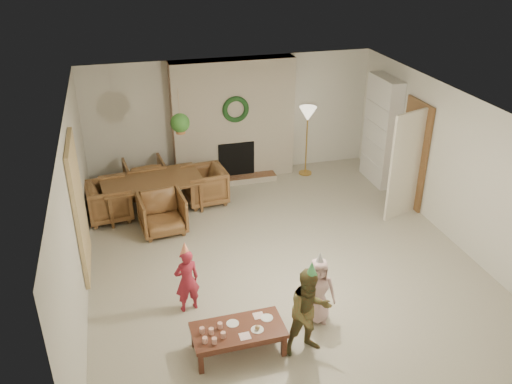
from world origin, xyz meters
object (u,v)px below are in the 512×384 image
object	(u,v)px
dining_chair_right	(205,185)
dining_chair_far	(145,177)
child_plaid	(309,312)
dining_chair_left	(109,201)
dining_chair_near	(162,213)
dining_table	(153,195)
child_red	(187,280)
child_pink	(318,291)
coffee_table_top	(238,330)

from	to	relation	value
dining_chair_right	dining_chair_far	bearing A→B (deg)	-128.66
child_plaid	dining_chair_left	bearing A→B (deg)	114.52
dining_chair_near	dining_chair_right	distance (m)	1.28
dining_table	dining_chair_far	size ratio (longest dim) A/B	2.34
child_red	child_plaid	bearing A→B (deg)	125.63
dining_chair_near	child_plaid	size ratio (longest dim) A/B	0.65
dining_table	dining_chair_near	world-z (taller)	dining_chair_near
dining_chair_right	child_plaid	xyz separation A→B (m)	(0.53, -4.33, 0.25)
child_red	child_pink	world-z (taller)	child_red
dining_chair_far	child_pink	world-z (taller)	child_pink
dining_chair_left	child_red	distance (m)	3.11
dining_chair_right	coffee_table_top	xyz separation A→B (m)	(-0.31, -4.12, -0.02)
child_red	coffee_table_top	bearing A→B (deg)	103.90
child_red	child_plaid	xyz separation A→B (m)	(1.33, -1.20, 0.12)
coffee_table_top	child_pink	distance (m)	1.21
dining_chair_far	dining_chair_right	bearing A→B (deg)	141.34
dining_table	dining_chair_right	size ratio (longest dim) A/B	2.34
dining_chair_near	child_plaid	distance (m)	3.73
dining_chair_near	child_plaid	xyz separation A→B (m)	(1.44, -3.43, 0.25)
child_pink	dining_chair_near	bearing A→B (deg)	131.93
dining_chair_near	child_red	world-z (taller)	child_red
dining_chair_near	child_red	size ratio (longest dim) A/B	0.80
dining_chair_far	child_pink	distance (m)	4.90
child_red	dining_chair_right	bearing A→B (deg)	-116.77
dining_chair_near	child_red	distance (m)	2.24
child_plaid	dining_chair_near	bearing A→B (deg)	108.02
dining_table	dining_chair_right	world-z (taller)	dining_chair_right
dining_chair_near	dining_chair_far	distance (m)	1.60
dining_table	dining_chair_near	distance (m)	0.80
dining_chair_right	child_plaid	world-z (taller)	child_plaid
child_red	child_plaid	size ratio (longest dim) A/B	0.81
dining_chair_near	dining_chair_far	xyz separation A→B (m)	(-0.17, 1.59, 0.00)
dining_table	child_red	bearing A→B (deg)	-92.51
dining_chair_left	child_plaid	distance (m)	4.75
dining_chair_near	dining_chair_right	bearing A→B (deg)	38.66
dining_chair_far	coffee_table_top	xyz separation A→B (m)	(0.77, -4.81, -0.02)
dining_chair_far	dining_table	bearing A→B (deg)	90.00
child_pink	child_plaid	bearing A→B (deg)	-110.62
child_pink	dining_table	bearing A→B (deg)	127.26
child_red	dining_chair_far	bearing A→B (deg)	-98.27
dining_table	child_pink	xyz separation A→B (m)	(1.84, -3.71, 0.16)
dining_chair_near	child_red	bearing A→B (deg)	-93.41
dining_chair_far	child_red	distance (m)	3.84
dining_chair_right	child_red	world-z (taller)	child_red
dining_chair_right	coffee_table_top	size ratio (longest dim) A/B	0.67
dining_chair_far	dining_chair_left	size ratio (longest dim) A/B	1.00
child_red	child_pink	bearing A→B (deg)	145.10
dining_table	dining_chair_left	distance (m)	0.80
dining_chair_left	child_plaid	size ratio (longest dim) A/B	0.65
coffee_table_top	dining_chair_near	bearing A→B (deg)	99.42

